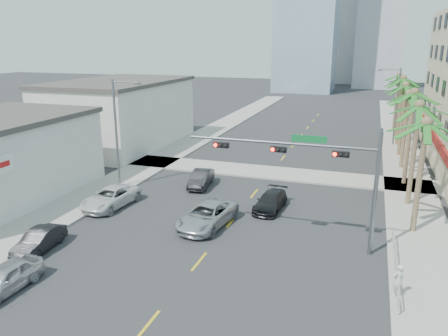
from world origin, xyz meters
name	(u,v)px	position (x,y,z in m)	size (l,w,h in m)	color
ground	(168,300)	(0.00, 0.00, 0.00)	(260.00, 260.00, 0.00)	#262628
sidewalk_right	(410,193)	(12.00, 20.00, 0.07)	(4.00, 120.00, 0.15)	gray
sidewalk_left	(146,167)	(-12.00, 20.00, 0.07)	(4.00, 120.00, 0.15)	gray
sidewalk_cross	(271,173)	(0.00, 22.00, 0.07)	(80.00, 4.00, 0.15)	gray
building_left_far	(120,115)	(-19.50, 28.00, 3.60)	(11.00, 18.00, 7.20)	beige
tower_far_center	(340,10)	(-3.00, 125.00, 21.00)	(16.00, 16.00, 42.00)	#ADADB2
traffic_signal_mast	(318,165)	(5.78, 7.95, 5.06)	(11.12, 0.54, 7.20)	slate
palm_tree_0	(426,124)	(11.60, 12.00, 7.08)	(4.80, 4.80, 7.80)	brown
palm_tree_1	(419,107)	(11.60, 17.20, 7.43)	(4.80, 4.80, 8.16)	brown
palm_tree_2	(414,94)	(11.60, 22.40, 7.78)	(4.80, 4.80, 8.52)	brown
palm_tree_3	(409,95)	(11.60, 27.60, 7.08)	(4.80, 4.80, 7.80)	brown
palm_tree_4	(406,86)	(11.60, 32.80, 7.43)	(4.80, 4.80, 8.16)	brown
palm_tree_5	(404,79)	(11.60, 38.00, 7.78)	(4.80, 4.80, 8.52)	brown
palm_tree_6	(401,81)	(11.60, 43.20, 7.08)	(4.80, 4.80, 7.80)	brown
palm_tree_7	(399,76)	(11.60, 48.40, 7.43)	(4.80, 4.80, 8.16)	brown
streetlight_left	(118,128)	(-11.00, 14.00, 5.06)	(2.55, 0.25, 9.00)	slate
streetlight_right	(395,103)	(11.00, 38.00, 5.06)	(2.55, 0.25, 9.00)	slate
guardrail	(396,263)	(10.30, 6.00, 0.67)	(0.08, 8.08, 1.00)	silver
car_parked_near	(5,278)	(-7.91, -1.80, 0.70)	(1.65, 4.10, 1.40)	silver
car_parked_mid	(39,240)	(-9.40, 2.30, 0.63)	(1.34, 3.83, 1.26)	black
car_parked_far	(110,197)	(-9.40, 9.83, 0.72)	(2.37, 5.15, 1.43)	silver
car_lane_left	(201,179)	(-4.76, 16.41, 0.69)	(1.45, 4.16, 1.37)	black
car_lane_center	(207,215)	(-1.31, 8.77, 0.75)	(2.50, 5.42, 1.51)	silver
car_lane_right	(270,201)	(2.00, 13.05, 0.63)	(1.76, 4.32, 1.25)	black
pedestrian	(398,280)	(10.30, 3.64, 0.97)	(0.60, 0.39, 1.64)	silver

